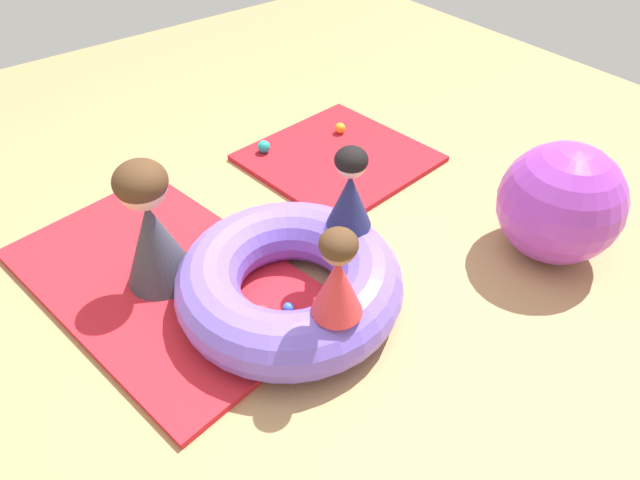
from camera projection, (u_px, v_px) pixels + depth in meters
ground_plane at (280, 302)px, 3.06m from camera, size 8.00×8.00×0.00m
gym_mat_near_right at (338, 158)px, 4.10m from camera, size 1.22×1.24×0.04m
gym_mat_front at (164, 279)px, 3.16m from camera, size 1.93×1.36×0.04m
inflatable_cushion at (289, 283)px, 2.94m from camera, size 1.17×1.17×0.33m
child_in_red at (338, 275)px, 2.42m from camera, size 0.25×0.25×0.46m
child_in_navy at (350, 189)px, 2.89m from camera, size 0.32×0.32×0.47m
adult_seated at (151, 226)px, 2.92m from camera, size 0.45×0.45×0.74m
play_ball_teal at (264, 147)px, 4.10m from camera, size 0.09×0.09×0.09m
play_ball_red at (262, 315)px, 2.86m from camera, size 0.11×0.11×0.11m
play_ball_orange at (340, 128)px, 4.30m from camera, size 0.08×0.08×0.08m
play_ball_blue at (288, 308)px, 2.93m from camera, size 0.06×0.06×0.06m
exercise_ball_large at (560, 203)px, 3.16m from camera, size 0.69×0.69×0.69m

